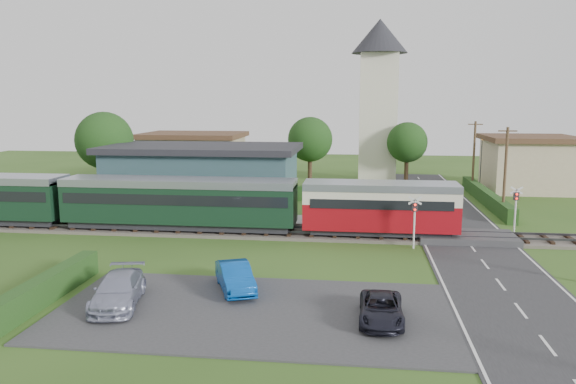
# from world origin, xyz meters

# --- Properties ---
(ground) EXTENTS (120.00, 120.00, 0.00)m
(ground) POSITION_xyz_m (0.00, 0.00, 0.00)
(ground) COLOR #2D4C19
(railway_track) EXTENTS (76.00, 3.20, 0.49)m
(railway_track) POSITION_xyz_m (0.00, 2.00, 0.11)
(railway_track) COLOR #4C443D
(railway_track) RESTS_ON ground
(road) EXTENTS (6.00, 70.00, 0.05)m
(road) POSITION_xyz_m (10.00, 0.00, 0.03)
(road) COLOR #28282B
(road) RESTS_ON ground
(car_park) EXTENTS (17.00, 9.00, 0.08)m
(car_park) POSITION_xyz_m (-1.50, -12.00, 0.04)
(car_park) COLOR #333335
(car_park) RESTS_ON ground
(crossing_deck) EXTENTS (6.20, 3.40, 0.45)m
(crossing_deck) POSITION_xyz_m (10.00, 2.00, 0.23)
(crossing_deck) COLOR #333335
(crossing_deck) RESTS_ON ground
(platform) EXTENTS (30.00, 3.00, 0.45)m
(platform) POSITION_xyz_m (-10.00, 5.20, 0.23)
(platform) COLOR gray
(platform) RESTS_ON ground
(equipment_hut) EXTENTS (2.30, 2.30, 2.55)m
(equipment_hut) POSITION_xyz_m (-18.00, 5.20, 1.75)
(equipment_hut) COLOR beige
(equipment_hut) RESTS_ON platform
(station_building) EXTENTS (16.00, 9.00, 5.30)m
(station_building) POSITION_xyz_m (-10.00, 10.99, 2.69)
(station_building) COLOR #33505A
(station_building) RESTS_ON ground
(train) EXTENTS (43.20, 2.90, 3.40)m
(train) POSITION_xyz_m (-12.37, 2.00, 2.18)
(train) COLOR #232328
(train) RESTS_ON ground
(church_tower) EXTENTS (6.00, 6.00, 17.60)m
(church_tower) POSITION_xyz_m (5.00, 28.00, 10.23)
(church_tower) COLOR beige
(church_tower) RESTS_ON ground
(house_west) EXTENTS (10.80, 8.80, 5.50)m
(house_west) POSITION_xyz_m (-15.00, 25.00, 2.79)
(house_west) COLOR tan
(house_west) RESTS_ON ground
(house_east) EXTENTS (8.80, 8.80, 5.50)m
(house_east) POSITION_xyz_m (20.00, 24.00, 2.80)
(house_east) COLOR tan
(house_east) RESTS_ON ground
(hedge_carpark) EXTENTS (0.80, 9.00, 1.20)m
(hedge_carpark) POSITION_xyz_m (-11.00, -12.00, 0.60)
(hedge_carpark) COLOR #193814
(hedge_carpark) RESTS_ON ground
(hedge_roadside) EXTENTS (0.80, 18.00, 1.20)m
(hedge_roadside) POSITION_xyz_m (14.20, 16.00, 0.60)
(hedge_roadside) COLOR #193814
(hedge_roadside) RESTS_ON ground
(hedge_station) EXTENTS (22.00, 0.80, 1.30)m
(hedge_station) POSITION_xyz_m (-10.00, 15.50, 0.65)
(hedge_station) COLOR #193814
(hedge_station) RESTS_ON ground
(tree_a) EXTENTS (5.20, 5.20, 8.00)m
(tree_a) POSITION_xyz_m (-20.00, 14.00, 5.38)
(tree_a) COLOR #332316
(tree_a) RESTS_ON ground
(tree_b) EXTENTS (4.60, 4.60, 7.34)m
(tree_b) POSITION_xyz_m (-2.00, 23.00, 5.02)
(tree_b) COLOR #332316
(tree_b) RESTS_ON ground
(tree_c) EXTENTS (4.20, 4.20, 6.78)m
(tree_c) POSITION_xyz_m (8.00, 25.00, 4.65)
(tree_c) COLOR #332316
(tree_c) RESTS_ON ground
(utility_pole_c) EXTENTS (1.40, 0.22, 7.00)m
(utility_pole_c) POSITION_xyz_m (14.20, 10.00, 3.63)
(utility_pole_c) COLOR #473321
(utility_pole_c) RESTS_ON ground
(utility_pole_d) EXTENTS (1.40, 0.22, 7.00)m
(utility_pole_d) POSITION_xyz_m (14.20, 22.00, 3.63)
(utility_pole_d) COLOR #473321
(utility_pole_d) RESTS_ON ground
(crossing_signal_near) EXTENTS (0.84, 0.28, 3.28)m
(crossing_signal_near) POSITION_xyz_m (6.40, -0.41, 2.14)
(crossing_signal_near) COLOR silver
(crossing_signal_near) RESTS_ON ground
(crossing_signal_far) EXTENTS (0.84, 0.28, 3.28)m
(crossing_signal_far) POSITION_xyz_m (13.60, 4.39, 2.14)
(crossing_signal_far) COLOR silver
(crossing_signal_far) RESTS_ON ground
(streetlamp_west) EXTENTS (0.30, 0.30, 5.15)m
(streetlamp_west) POSITION_xyz_m (-22.00, 20.00, 3.04)
(streetlamp_west) COLOR #3F3F47
(streetlamp_west) RESTS_ON ground
(streetlamp_east) EXTENTS (0.30, 0.30, 5.15)m
(streetlamp_east) POSITION_xyz_m (16.00, 27.00, 3.04)
(streetlamp_east) COLOR #3F3F47
(streetlamp_east) RESTS_ON ground
(car_on_road) EXTENTS (3.77, 2.03, 1.22)m
(car_on_road) POSITION_xyz_m (9.59, 14.76, 0.66)
(car_on_road) COLOR navy
(car_on_road) RESTS_ON road
(car_park_blue) EXTENTS (2.79, 4.20, 1.31)m
(car_park_blue) POSITION_xyz_m (-2.78, -9.50, 0.73)
(car_park_blue) COLOR #0A46A0
(car_park_blue) RESTS_ON car_park
(car_park_silver) EXTENTS (2.78, 4.93, 1.35)m
(car_park_silver) POSITION_xyz_m (-7.48, -12.05, 0.75)
(car_park_silver) COLOR #9599B2
(car_park_silver) RESTS_ON car_park
(car_park_dark) EXTENTS (1.82, 3.84, 1.06)m
(car_park_dark) POSITION_xyz_m (3.95, -12.53, 0.61)
(car_park_dark) COLOR black
(car_park_dark) RESTS_ON car_park
(pedestrian_near) EXTENTS (0.83, 0.70, 1.93)m
(pedestrian_near) POSITION_xyz_m (-2.47, 5.25, 1.42)
(pedestrian_near) COLOR gray
(pedestrian_near) RESTS_ON platform
(pedestrian_far) EXTENTS (1.00, 1.10, 1.86)m
(pedestrian_far) POSITION_xyz_m (-16.84, 5.21, 1.38)
(pedestrian_far) COLOR gray
(pedestrian_far) RESTS_ON platform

